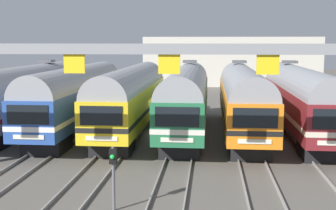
# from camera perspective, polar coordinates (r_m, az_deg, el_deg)

# --- Properties ---
(ground_plane) EXTENTS (160.00, 160.00, 0.00)m
(ground_plane) POSITION_cam_1_polar(r_m,az_deg,el_deg) (33.16, -1.18, -3.50)
(ground_plane) COLOR #5B564F
(track_bed) EXTENTS (21.46, 70.00, 0.15)m
(track_bed) POSITION_cam_1_polar(r_m,az_deg,el_deg) (49.85, 1.03, 0.43)
(track_bed) COLOR gray
(track_bed) RESTS_ON ground
(commuter_train_stainless) EXTENTS (2.88, 18.06, 5.05)m
(commuter_train_stainless) POSITION_cam_1_polar(r_m,az_deg,el_deg) (35.28, -17.52, 1.24)
(commuter_train_stainless) COLOR #B2B5BA
(commuter_train_stainless) RESTS_ON ground
(commuter_train_blue) EXTENTS (2.88, 18.06, 4.77)m
(commuter_train_blue) POSITION_cam_1_polar(r_m,az_deg,el_deg) (33.93, -11.30, 1.20)
(commuter_train_blue) COLOR #284C9E
(commuter_train_blue) RESTS_ON ground
(commuter_train_yellow) EXTENTS (2.88, 18.06, 4.77)m
(commuter_train_yellow) POSITION_cam_1_polar(r_m,az_deg,el_deg) (33.01, -4.64, 1.15)
(commuter_train_yellow) COLOR gold
(commuter_train_yellow) RESTS_ON ground
(commuter_train_green) EXTENTS (2.88, 18.06, 5.05)m
(commuter_train_green) POSITION_cam_1_polar(r_m,az_deg,el_deg) (32.57, 2.29, 1.08)
(commuter_train_green) COLOR #236B42
(commuter_train_green) RESTS_ON ground
(commuter_train_orange) EXTENTS (2.88, 18.06, 5.05)m
(commuter_train_orange) POSITION_cam_1_polar(r_m,az_deg,el_deg) (32.60, 9.32, 0.98)
(commuter_train_orange) COLOR orange
(commuter_train_orange) RESTS_ON ground
(commuter_train_maroon) EXTENTS (2.88, 18.06, 5.05)m
(commuter_train_maroon) POSITION_cam_1_polar(r_m,az_deg,el_deg) (33.12, 16.22, 0.88)
(commuter_train_maroon) COLOR maroon
(commuter_train_maroon) RESTS_ON ground
(catenary_gantry) EXTENTS (25.20, 0.44, 6.97)m
(catenary_gantry) POSITION_cam_1_polar(r_m,az_deg,el_deg) (19.19, -5.81, 4.23)
(catenary_gantry) COLOR gray
(catenary_gantry) RESTS_ON ground
(yard_signal_mast) EXTENTS (0.28, 0.35, 2.54)m
(yard_signal_mast) POSITION_cam_1_polar(r_m,az_deg,el_deg) (17.95, -6.82, -7.58)
(yard_signal_mast) COLOR #59595E
(yard_signal_mast) RESTS_ON ground
(maintenance_building) EXTENTS (25.81, 10.00, 7.23)m
(maintenance_building) POSITION_cam_1_polar(r_m,az_deg,el_deg) (71.63, 7.76, 5.47)
(maintenance_building) COLOR beige
(maintenance_building) RESTS_ON ground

